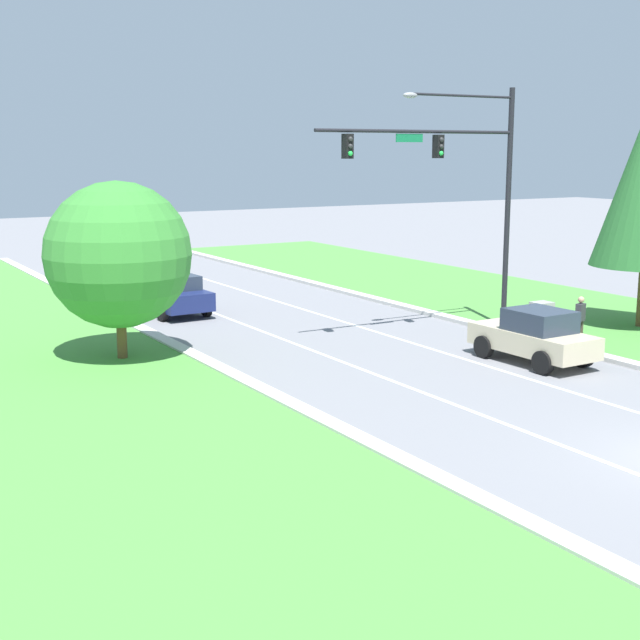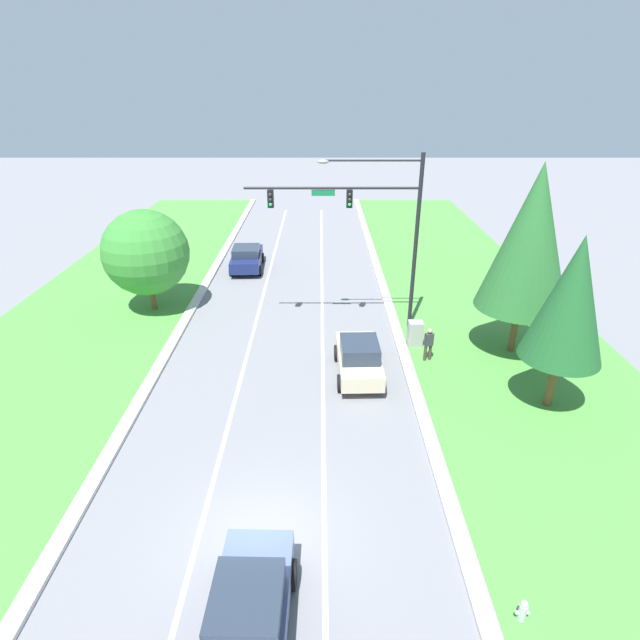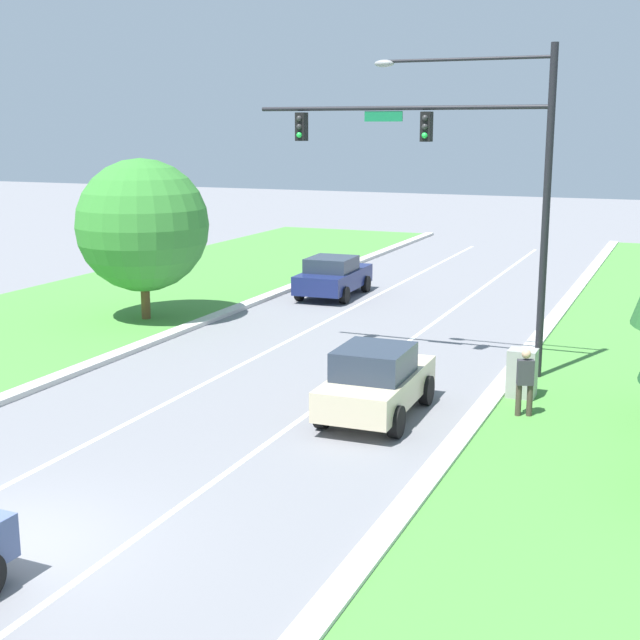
{
  "view_description": "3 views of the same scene",
  "coord_description": "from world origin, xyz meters",
  "px_view_note": "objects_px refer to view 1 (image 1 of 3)",
  "views": [
    {
      "loc": [
        -16.45,
        -11.29,
        6.65
      ],
      "look_at": [
        -1.82,
        13.48,
        1.14
      ],
      "focal_mm": 50.0,
      "sensor_mm": 36.0,
      "label": 1
    },
    {
      "loc": [
        1.67,
        -9.98,
        11.7
      ],
      "look_at": [
        1.71,
        10.64,
        1.88
      ],
      "focal_mm": 28.0,
      "sensor_mm": 36.0,
      "label": 2
    },
    {
      "loc": [
        10.02,
        -10.23,
        6.74
      ],
      "look_at": [
        0.67,
        11.89,
        1.54
      ],
      "focal_mm": 50.0,
      "sensor_mm": 36.0,
      "label": 3
    }
  ],
  "objects_px": {
    "pedestrian": "(580,318)",
    "oak_near_left_tree": "(118,255)",
    "champagne_sedan": "(535,336)",
    "utility_cabinet": "(541,320)",
    "navy_sedan": "(171,294)",
    "traffic_signal_mast": "(461,172)"
  },
  "relations": [
    {
      "from": "navy_sedan",
      "to": "champagne_sedan",
      "type": "height_order",
      "value": "champagne_sedan"
    },
    {
      "from": "utility_cabinet",
      "to": "oak_near_left_tree",
      "type": "xyz_separation_m",
      "value": [
        -14.06,
        4.28,
        2.75
      ]
    },
    {
      "from": "traffic_signal_mast",
      "to": "champagne_sedan",
      "type": "height_order",
      "value": "traffic_signal_mast"
    },
    {
      "from": "oak_near_left_tree",
      "to": "navy_sedan",
      "type": "bearing_deg",
      "value": 57.83
    },
    {
      "from": "navy_sedan",
      "to": "oak_near_left_tree",
      "type": "bearing_deg",
      "value": -124.56
    },
    {
      "from": "pedestrian",
      "to": "navy_sedan",
      "type": "bearing_deg",
      "value": -70.97
    },
    {
      "from": "navy_sedan",
      "to": "champagne_sedan",
      "type": "relative_size",
      "value": 1.07
    },
    {
      "from": "champagne_sedan",
      "to": "utility_cabinet",
      "type": "relative_size",
      "value": 3.24
    },
    {
      "from": "pedestrian",
      "to": "oak_near_left_tree",
      "type": "relative_size",
      "value": 0.3
    },
    {
      "from": "navy_sedan",
      "to": "oak_near_left_tree",
      "type": "relative_size",
      "value": 0.79
    },
    {
      "from": "champagne_sedan",
      "to": "pedestrian",
      "type": "relative_size",
      "value": 2.5
    },
    {
      "from": "champagne_sedan",
      "to": "traffic_signal_mast",
      "type": "bearing_deg",
      "value": 79.86
    },
    {
      "from": "utility_cabinet",
      "to": "pedestrian",
      "type": "xyz_separation_m",
      "value": [
        0.33,
        -1.51,
        0.29
      ]
    },
    {
      "from": "champagne_sedan",
      "to": "pedestrian",
      "type": "height_order",
      "value": "champagne_sedan"
    },
    {
      "from": "traffic_signal_mast",
      "to": "champagne_sedan",
      "type": "distance_m",
      "value": 6.93
    },
    {
      "from": "utility_cabinet",
      "to": "oak_near_left_tree",
      "type": "relative_size",
      "value": 0.23
    },
    {
      "from": "navy_sedan",
      "to": "pedestrian",
      "type": "xyz_separation_m",
      "value": [
        10.02,
        -12.73,
        0.1
      ]
    },
    {
      "from": "navy_sedan",
      "to": "champagne_sedan",
      "type": "distance_m",
      "value": 15.48
    },
    {
      "from": "navy_sedan",
      "to": "utility_cabinet",
      "type": "relative_size",
      "value": 3.46
    },
    {
      "from": "champagne_sedan",
      "to": "navy_sedan",
      "type": "bearing_deg",
      "value": 114.42
    },
    {
      "from": "oak_near_left_tree",
      "to": "traffic_signal_mast",
      "type": "bearing_deg",
      "value": -10.7
    },
    {
      "from": "navy_sedan",
      "to": "utility_cabinet",
      "type": "bearing_deg",
      "value": -51.61
    }
  ]
}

